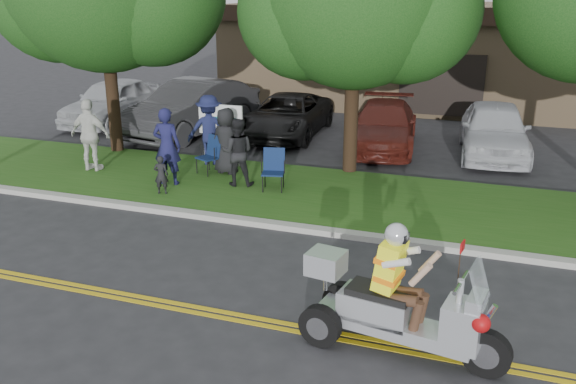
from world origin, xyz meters
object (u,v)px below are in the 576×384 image
(spectator_adult_left, at_px, (167,146))
(parked_car_left, at_px, (192,108))
(spectator_adult_mid, at_px, (237,152))
(lawn_chair_a, at_px, (211,152))
(parked_car_right, at_px, (384,125))
(parked_car_far_left, at_px, (113,101))
(trike_scooter, at_px, (395,307))
(spectator_adult_right, at_px, (90,135))
(lawn_chair_b, at_px, (274,167))
(parked_car_far_right, at_px, (494,130))
(parked_car_mid, at_px, (286,116))

(spectator_adult_left, height_order, parked_car_left, spectator_adult_left)
(spectator_adult_left, bearing_deg, spectator_adult_mid, -170.85)
(lawn_chair_a, xyz_separation_m, parked_car_left, (-2.66, 4.07, 0.23))
(spectator_adult_mid, relative_size, parked_car_right, 0.35)
(parked_car_far_left, bearing_deg, spectator_adult_mid, -38.10)
(spectator_adult_left, bearing_deg, lawn_chair_a, -123.26)
(parked_car_far_left, xyz_separation_m, parked_car_right, (9.80, -0.22, -0.12))
(trike_scooter, distance_m, parked_car_far_left, 16.33)
(spectator_adult_mid, bearing_deg, parked_car_left, -66.34)
(lawn_chair_a, height_order, spectator_adult_right, spectator_adult_right)
(lawn_chair_a, xyz_separation_m, lawn_chair_b, (1.98, -0.70, 0.00))
(parked_car_far_right, bearing_deg, spectator_adult_left, -147.38)
(spectator_adult_right, relative_size, parked_car_right, 0.40)
(lawn_chair_b, distance_m, parked_car_mid, 5.83)
(parked_car_right, bearing_deg, lawn_chair_b, -114.56)
(spectator_adult_left, relative_size, parked_car_far_left, 0.40)
(spectator_adult_right, relative_size, parked_car_far_left, 0.40)
(spectator_adult_left, xyz_separation_m, parked_car_left, (-2.07, 5.26, -0.16))
(spectator_adult_left, relative_size, parked_car_right, 0.40)
(lawn_chair_a, bearing_deg, spectator_adult_mid, -9.03)
(spectator_adult_right, xyz_separation_m, parked_car_right, (6.70, 5.27, -0.36))
(lawn_chair_a, height_order, parked_car_left, parked_car_left)
(parked_car_mid, xyz_separation_m, parked_car_right, (3.30, -0.44, 0.01))
(spectator_adult_mid, relative_size, parked_car_far_left, 0.35)
(parked_car_far_left, distance_m, parked_car_right, 9.80)
(lawn_chair_b, relative_size, parked_car_far_right, 0.21)
(lawn_chair_a, xyz_separation_m, spectator_adult_mid, (1.05, -0.71, 0.28))
(spectator_adult_right, bearing_deg, spectator_adult_left, 168.45)
(spectator_adult_right, xyz_separation_m, parked_car_far_right, (9.90, 5.33, -0.26))
(trike_scooter, relative_size, lawn_chair_a, 2.91)
(parked_car_left, xyz_separation_m, parked_car_right, (6.30, 0.38, -0.20))
(parked_car_left, relative_size, parked_car_mid, 1.11)
(parked_car_right, relative_size, parked_car_far_right, 1.02)
(lawn_chair_a, relative_size, parked_car_far_left, 0.21)
(spectator_adult_mid, height_order, parked_car_left, parked_car_left)
(parked_car_far_left, distance_m, parked_car_left, 3.55)
(trike_scooter, xyz_separation_m, spectator_adult_mid, (-4.79, 5.69, 0.28))
(parked_car_left, relative_size, parked_car_right, 1.14)
(spectator_adult_left, xyz_separation_m, parked_car_far_left, (-5.57, 5.85, -0.25))
(trike_scooter, relative_size, spectator_adult_mid, 1.72)
(spectator_adult_right, height_order, parked_car_mid, spectator_adult_right)
(spectator_adult_left, bearing_deg, parked_car_right, -133.82)
(trike_scooter, xyz_separation_m, parked_car_left, (-8.50, 10.48, 0.24))
(lawn_chair_a, relative_size, spectator_adult_right, 0.52)
(lawn_chair_a, distance_m, parked_car_right, 5.75)
(trike_scooter, relative_size, spectator_adult_right, 1.50)
(spectator_adult_left, height_order, parked_car_mid, spectator_adult_left)
(parked_car_right, bearing_deg, lawn_chair_a, -135.97)
(trike_scooter, distance_m, spectator_adult_mid, 7.44)
(trike_scooter, distance_m, lawn_chair_b, 6.89)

